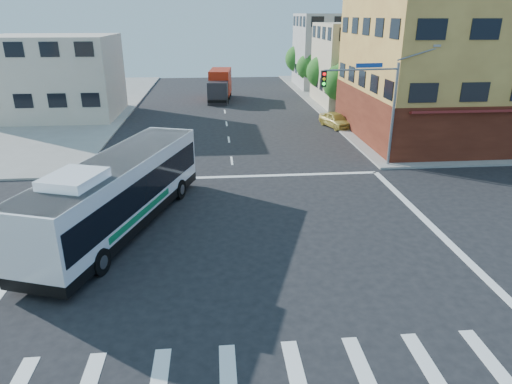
{
  "coord_description": "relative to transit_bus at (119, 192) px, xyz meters",
  "views": [
    {
      "loc": [
        -1.15,
        -18.58,
        9.88
      ],
      "look_at": [
        0.8,
        2.53,
        1.61
      ],
      "focal_mm": 32.0,
      "sensor_mm": 36.0,
      "label": 1
    }
  ],
  "objects": [
    {
      "name": "street_tree_a",
      "position": [
        17.75,
        25.51,
        1.68
      ],
      "size": [
        3.6,
        3.6,
        5.53
      ],
      "color": "#382314",
      "rests_on": "ground"
    },
    {
      "name": "corner_building_ne",
      "position": [
        25.83,
        16.07,
        3.98
      ],
      "size": [
        18.1,
        15.44,
        14.0
      ],
      "color": "gold",
      "rests_on": "ground"
    },
    {
      "name": "building_east_far",
      "position": [
        22.83,
        45.57,
        3.1
      ],
      "size": [
        12.06,
        10.06,
        10.0
      ],
      "color": "#A5A6A0",
      "rests_on": "ground"
    },
    {
      "name": "signal_mast_ne",
      "position": [
        14.93,
        8.21,
        3.08
      ],
      "size": [
        7.91,
        1.13,
        8.07
      ],
      "color": "gray",
      "rests_on": "ground"
    },
    {
      "name": "street_tree_d",
      "position": [
        17.75,
        49.51,
        1.97
      ],
      "size": [
        4.0,
        4.0,
        6.03
      ],
      "color": "#382314",
      "rests_on": "ground"
    },
    {
      "name": "building_east_near",
      "position": [
        22.83,
        31.57,
        2.6
      ],
      "size": [
        12.06,
        10.06,
        9.0
      ],
      "color": "#B7AC8C",
      "rests_on": "ground"
    },
    {
      "name": "transit_bus",
      "position": [
        0.0,
        0.0,
        0.0
      ],
      "size": [
        6.85,
        13.37,
        3.9
      ],
      "rotation": [
        0.0,
        0.0,
        -0.32
      ],
      "color": "black",
      "rests_on": "ground"
    },
    {
      "name": "ground",
      "position": [
        5.85,
        -2.41,
        -1.91
      ],
      "size": [
        120.0,
        120.0,
        0.0
      ],
      "primitive_type": "plane",
      "color": "black",
      "rests_on": "ground"
    },
    {
      "name": "street_tree_b",
      "position": [
        17.75,
        33.51,
        1.85
      ],
      "size": [
        3.8,
        3.8,
        5.79
      ],
      "color": "#382314",
      "rests_on": "ground"
    },
    {
      "name": "box_truck",
      "position": [
        5.49,
        35.84,
        -0.17
      ],
      "size": [
        3.11,
        8.14,
        3.58
      ],
      "rotation": [
        0.0,
        0.0,
        -0.1
      ],
      "color": "#25252A",
      "rests_on": "ground"
    },
    {
      "name": "sidewalk_ne",
      "position": [
        40.85,
        32.59,
        -1.83
      ],
      "size": [
        50.0,
        50.0,
        0.15
      ],
      "primitive_type": "cube",
      "color": "gray",
      "rests_on": "ground"
    },
    {
      "name": "street_tree_c",
      "position": [
        17.75,
        41.51,
        1.55
      ],
      "size": [
        3.4,
        3.4,
        5.29
      ],
      "color": "#382314",
      "rests_on": "ground"
    },
    {
      "name": "parked_car",
      "position": [
        15.97,
        20.21,
        -1.21
      ],
      "size": [
        2.72,
        4.4,
        1.4
      ],
      "primitive_type": "imported",
      "rotation": [
        0.0,
        0.0,
        0.28
      ],
      "color": "gold",
      "rests_on": "ground"
    },
    {
      "name": "building_west",
      "position": [
        -11.17,
        27.57,
        2.1
      ],
      "size": [
        12.06,
        10.06,
        8.0
      ],
      "color": "beige",
      "rests_on": "ground"
    }
  ]
}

